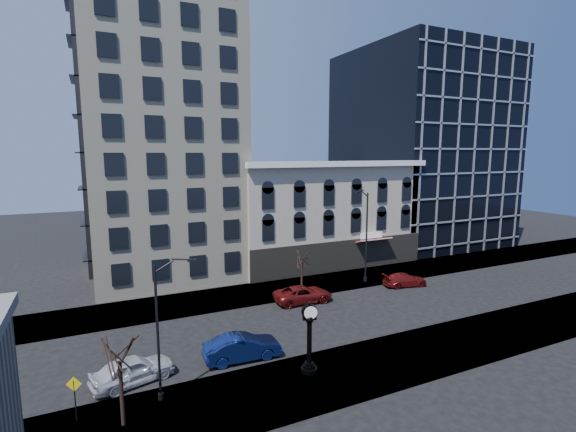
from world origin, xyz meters
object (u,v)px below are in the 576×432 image
street_lamp_near (167,292)px  car_near_b (242,347)px  warning_sign (74,391)px  car_near_a (133,370)px  street_clock (309,340)px

street_lamp_near → car_near_b: street_lamp_near is taller
warning_sign → car_near_b: warning_sign is taller
car_near_a → warning_sign: bearing=117.7°
warning_sign → car_near_b: (9.65, 2.63, -0.90)m
street_lamp_near → car_near_a: 6.22m
warning_sign → car_near_a: size_ratio=0.49×
car_near_a → street_lamp_near: bearing=-162.3°
street_clock → car_near_b: bearing=147.8°
street_lamp_near → street_clock: bearing=4.6°
street_lamp_near → car_near_a: bearing=132.9°
street_clock → street_lamp_near: street_lamp_near is taller
warning_sign → car_near_b: bearing=37.3°
street_clock → street_lamp_near: 9.03m
street_clock → warning_sign: size_ratio=1.92×
street_clock → car_near_a: (-9.83, 3.51, -1.34)m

